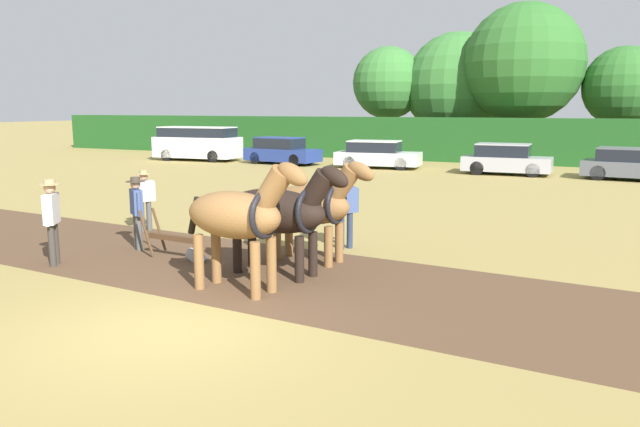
{
  "coord_description": "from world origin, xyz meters",
  "views": [
    {
      "loc": [
        5.89,
        -6.95,
        3.24
      ],
      "look_at": [
        0.35,
        4.34,
        1.1
      ],
      "focal_mm": 35.0,
      "sensor_mm": 36.0,
      "label": 1
    }
  ],
  "objects_px": {
    "draft_horse_lead_right": "(279,211)",
    "farmer_onlooker_left": "(52,215)",
    "tree_center_left": "(524,63)",
    "farmer_at_plow": "(137,208)",
    "tree_far_left": "(388,83)",
    "plow": "(180,245)",
    "farmer_beside_team": "(346,205)",
    "parked_car_center_right": "(630,164)",
    "draft_horse_trail_left": "(313,205)",
    "parked_car_center_left": "(377,155)",
    "tree_center": "(624,87)",
    "parked_van": "(197,143)",
    "tree_left": "(458,86)",
    "draft_horse_lead_left": "(239,216)",
    "farmer_onlooker_right": "(144,196)",
    "parked_car_center": "(506,160)",
    "parked_car_left": "(281,151)"
  },
  "relations": [
    {
      "from": "parked_van",
      "to": "tree_center",
      "type": "bearing_deg",
      "value": 20.3
    },
    {
      "from": "tree_left",
      "to": "farmer_at_plow",
      "type": "bearing_deg",
      "value": -88.59
    },
    {
      "from": "tree_center_left",
      "to": "farmer_onlooker_left",
      "type": "xyz_separation_m",
      "value": [
        -4.32,
        -32.83,
        -4.92
      ]
    },
    {
      "from": "farmer_onlooker_right",
      "to": "tree_far_left",
      "type": "bearing_deg",
      "value": 121.28
    },
    {
      "from": "farmer_beside_team",
      "to": "farmer_at_plow",
      "type": "bearing_deg",
      "value": -114.11
    },
    {
      "from": "parked_car_center_left",
      "to": "draft_horse_lead_right",
      "type": "bearing_deg",
      "value": -81.36
    },
    {
      "from": "tree_center",
      "to": "draft_horse_lead_left",
      "type": "height_order",
      "value": "tree_center"
    },
    {
      "from": "farmer_onlooker_right",
      "to": "parked_car_center",
      "type": "height_order",
      "value": "farmer_onlooker_right"
    },
    {
      "from": "tree_left",
      "to": "draft_horse_lead_right",
      "type": "relative_size",
      "value": 2.9
    },
    {
      "from": "draft_horse_lead_right",
      "to": "farmer_onlooker_left",
      "type": "distance_m",
      "value": 4.81
    },
    {
      "from": "parked_car_left",
      "to": "parked_car_center_right",
      "type": "xyz_separation_m",
      "value": [
        18.11,
        -0.15,
        -0.04
      ]
    },
    {
      "from": "tree_center_left",
      "to": "farmer_onlooker_left",
      "type": "bearing_deg",
      "value": -97.5
    },
    {
      "from": "farmer_at_plow",
      "to": "tree_left",
      "type": "bearing_deg",
      "value": 36.79
    },
    {
      "from": "tree_far_left",
      "to": "farmer_onlooker_left",
      "type": "bearing_deg",
      "value": -81.75
    },
    {
      "from": "farmer_onlooker_right",
      "to": "tree_center_left",
      "type": "bearing_deg",
      "value": 103.57
    },
    {
      "from": "tree_far_left",
      "to": "parked_car_center_right",
      "type": "height_order",
      "value": "tree_far_left"
    },
    {
      "from": "draft_horse_lead_right",
      "to": "farmer_onlooker_right",
      "type": "xyz_separation_m",
      "value": [
        -5.42,
        2.3,
        -0.33
      ]
    },
    {
      "from": "farmer_at_plow",
      "to": "farmer_onlooker_right",
      "type": "relative_size",
      "value": 1.04
    },
    {
      "from": "tree_center_left",
      "to": "parked_van",
      "type": "relative_size",
      "value": 1.79
    },
    {
      "from": "draft_horse_lead_left",
      "to": "tree_center",
      "type": "bearing_deg",
      "value": 84.22
    },
    {
      "from": "tree_left",
      "to": "farmer_onlooker_left",
      "type": "relative_size",
      "value": 4.65
    },
    {
      "from": "farmer_onlooker_right",
      "to": "parked_car_center_right",
      "type": "distance_m",
      "value": 21.99
    },
    {
      "from": "farmer_beside_team",
      "to": "farmer_onlooker_right",
      "type": "height_order",
      "value": "farmer_beside_team"
    },
    {
      "from": "draft_horse_trail_left",
      "to": "parked_car_center_left",
      "type": "relative_size",
      "value": 0.57
    },
    {
      "from": "tree_far_left",
      "to": "tree_center_left",
      "type": "xyz_separation_m",
      "value": [
        9.15,
        -0.44,
        1.06
      ]
    },
    {
      "from": "farmer_onlooker_right",
      "to": "parked_van",
      "type": "relative_size",
      "value": 0.3
    },
    {
      "from": "tree_far_left",
      "to": "plow",
      "type": "distance_m",
      "value": 32.78
    },
    {
      "from": "plow",
      "to": "farmer_beside_team",
      "type": "xyz_separation_m",
      "value": [
        2.78,
        2.54,
        0.69
      ]
    },
    {
      "from": "tree_center_left",
      "to": "plow",
      "type": "bearing_deg",
      "value": -94.18
    },
    {
      "from": "tree_far_left",
      "to": "draft_horse_trail_left",
      "type": "relative_size",
      "value": 2.8
    },
    {
      "from": "parked_car_center_right",
      "to": "tree_far_left",
      "type": "bearing_deg",
      "value": 149.79
    },
    {
      "from": "tree_center_left",
      "to": "tree_left",
      "type": "bearing_deg",
      "value": 159.37
    },
    {
      "from": "tree_center_left",
      "to": "farmer_at_plow",
      "type": "height_order",
      "value": "tree_center_left"
    },
    {
      "from": "plow",
      "to": "farmer_at_plow",
      "type": "distance_m",
      "value": 1.66
    },
    {
      "from": "tree_center_left",
      "to": "farmer_at_plow",
      "type": "relative_size",
      "value": 5.78
    },
    {
      "from": "tree_center_left",
      "to": "tree_center",
      "type": "height_order",
      "value": "tree_center_left"
    },
    {
      "from": "tree_center",
      "to": "parked_car_center_right",
      "type": "xyz_separation_m",
      "value": [
        0.58,
        -11.22,
        -3.76
      ]
    },
    {
      "from": "draft_horse_lead_right",
      "to": "parked_van",
      "type": "bearing_deg",
      "value": 134.08
    },
    {
      "from": "parked_van",
      "to": "parked_car_center_right",
      "type": "xyz_separation_m",
      "value": [
        24.01,
        -0.03,
        -0.36
      ]
    },
    {
      "from": "tree_center_left",
      "to": "draft_horse_trail_left",
      "type": "height_order",
      "value": "tree_center_left"
    },
    {
      "from": "draft_horse_trail_left",
      "to": "parked_car_center",
      "type": "distance_m",
      "value": 19.74
    },
    {
      "from": "tree_left",
      "to": "draft_horse_lead_left",
      "type": "height_order",
      "value": "tree_left"
    },
    {
      "from": "tree_far_left",
      "to": "draft_horse_lead_right",
      "type": "bearing_deg",
      "value": -73.53
    },
    {
      "from": "farmer_at_plow",
      "to": "farmer_beside_team",
      "type": "distance_m",
      "value": 4.8
    },
    {
      "from": "tree_far_left",
      "to": "draft_horse_lead_right",
      "type": "distance_m",
      "value": 33.45
    },
    {
      "from": "parked_car_center",
      "to": "parked_car_center_right",
      "type": "bearing_deg",
      "value": -1.71
    },
    {
      "from": "tree_center_left",
      "to": "parked_car_center_left",
      "type": "height_order",
      "value": "tree_center_left"
    },
    {
      "from": "tree_left",
      "to": "farmer_onlooker_left",
      "type": "bearing_deg",
      "value": -89.59
    },
    {
      "from": "tree_left",
      "to": "plow",
      "type": "relative_size",
      "value": 4.9
    },
    {
      "from": "draft_horse_lead_right",
      "to": "tree_center",
      "type": "bearing_deg",
      "value": 83.99
    }
  ]
}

